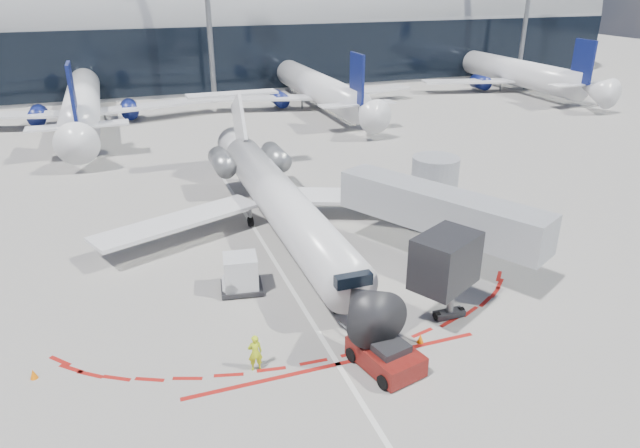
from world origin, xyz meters
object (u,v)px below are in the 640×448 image
object	(u,v)px
pushback_tug	(386,355)
uld_container	(241,274)
regional_jet	(277,196)
ramp_worker	(255,353)

from	to	relation	value
pushback_tug	uld_container	bearing A→B (deg)	104.13
uld_container	regional_jet	bearing A→B (deg)	68.60
pushback_tug	uld_container	world-z (taller)	uld_container
regional_jet	pushback_tug	bearing A→B (deg)	-88.29
ramp_worker	uld_container	distance (m)	7.05
regional_jet	ramp_worker	distance (m)	15.07
pushback_tug	uld_container	distance (m)	9.89
pushback_tug	ramp_worker	size ratio (longest dim) A/B	3.02
uld_container	ramp_worker	bearing A→B (deg)	-88.81
pushback_tug	ramp_worker	bearing A→B (deg)	148.68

